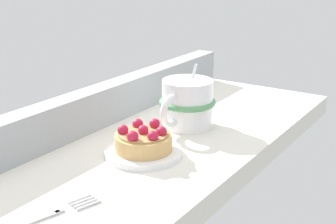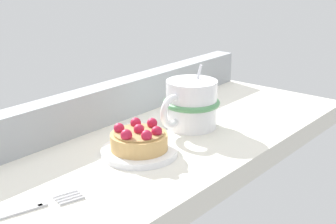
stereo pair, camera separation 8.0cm
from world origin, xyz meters
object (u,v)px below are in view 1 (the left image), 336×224
object	(u,v)px
dessert_plate	(144,153)
dessert_fork	(40,217)
coffee_mug	(188,104)
raspberry_tart	(143,140)

from	to	relation	value
dessert_plate	dessert_fork	size ratio (longest dim) A/B	0.75
coffee_mug	dessert_fork	xyz separation A→B (cm)	(-37.11, -1.92, -4.04)
dessert_fork	coffee_mug	bearing A→B (deg)	2.96
raspberry_tart	dessert_fork	bearing A→B (deg)	-177.67
raspberry_tart	coffee_mug	xyz separation A→B (cm)	(15.11, 1.03, 1.72)
raspberry_tart	coffee_mug	world-z (taller)	coffee_mug
dessert_plate	coffee_mug	world-z (taller)	coffee_mug
raspberry_tart	dessert_fork	xyz separation A→B (cm)	(-22.00, -0.89, -2.32)
dessert_plate	dessert_fork	xyz separation A→B (cm)	(-22.00, -0.90, -0.17)
dessert_fork	raspberry_tart	bearing A→B (deg)	2.33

